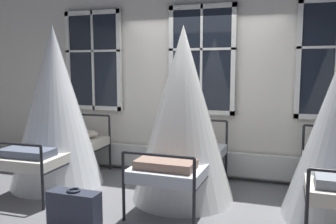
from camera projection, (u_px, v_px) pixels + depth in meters
ground at (177, 204)px, 4.54m from camera, size 19.86×19.86×0.00m
back_wall_with_windows at (203, 81)px, 5.63m from camera, size 9.42×0.10×3.03m
window_bank at (201, 109)px, 5.57m from camera, size 4.84×0.10×2.61m
cot_first at (55, 109)px, 5.20m from camera, size 1.34×1.87×2.34m
cot_second at (183, 117)px, 4.63m from camera, size 1.34×1.86×2.27m
suitcase_dark at (74, 211)px, 3.75m from camera, size 0.56×0.21×0.47m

